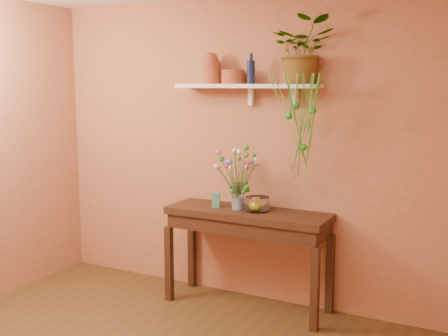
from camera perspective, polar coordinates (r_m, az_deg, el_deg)
name	(u,v)px	position (r m, az deg, el deg)	size (l,w,h in m)	color
room	(99,187)	(3.27, -12.75, -1.90)	(4.04, 4.04, 2.70)	#4E3517
sideboard	(248,224)	(4.78, 2.44, -5.84)	(1.42, 0.46, 0.86)	#3E2317
wall_shelf	(248,87)	(4.77, 2.49, 8.40)	(1.30, 0.24, 0.19)	white
terracotta_jug	(211,69)	(4.92, -1.35, 10.19)	(0.20, 0.20, 0.27)	#A8542E
terracotta_pot	(233,77)	(4.81, 0.94, 9.39)	(0.20, 0.20, 0.12)	#A8542E
blue_bottle	(251,72)	(4.73, 2.80, 9.91)	(0.09, 0.09, 0.25)	#121C3C
spider_plant	(303,50)	(4.61, 8.16, 11.93)	(0.48, 0.42, 0.54)	#287B20
plant_fronds	(301,117)	(4.43, 7.97, 5.23)	(0.51, 0.45, 0.87)	#287B20
glass_vase	(238,198)	(4.77, 1.45, -3.14)	(0.11, 0.11, 0.23)	white
bouquet	(236,166)	(4.71, 1.26, 0.17)	(0.42, 0.41, 0.46)	#386B28
glass_bowl	(257,204)	(4.72, 3.47, -3.78)	(0.20, 0.20, 0.12)	white
lemon	(256,205)	(4.74, 3.33, -3.88)	(0.08, 0.08, 0.08)	#FFF724
carton	(216,200)	(4.85, -0.84, -3.31)	(0.07, 0.05, 0.13)	#2B6B80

